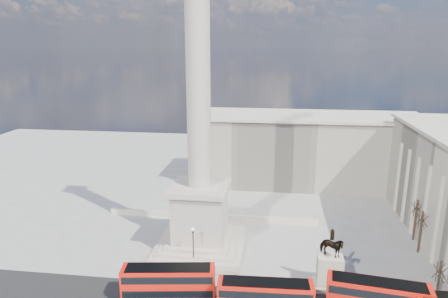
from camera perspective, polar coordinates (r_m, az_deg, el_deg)
ground at (r=63.54m, az=-4.19°, el=-15.94°), size 180.00×180.00×0.00m
nelsons_column at (r=62.71m, az=-3.50°, el=-3.39°), size 14.00×14.00×49.85m
balustrade_wall at (r=77.27m, az=-1.80°, el=-9.63°), size 40.00×0.60×1.10m
building_northeast at (r=96.91m, az=12.25°, el=-0.04°), size 51.00×17.00×16.60m
red_bus_a at (r=54.69m, az=-7.83°, el=-18.45°), size 12.20×4.32×4.84m
red_bus_b at (r=52.01m, az=5.98°, el=-20.43°), size 11.65×3.21×4.68m
victorian_lamp at (r=61.01m, az=-4.43°, el=-13.34°), size 0.54×0.54×6.30m
equestrian_statue at (r=58.28m, az=14.89°, el=-15.99°), size 4.23×3.17×8.75m
bare_tree_near at (r=57.08m, az=28.51°, el=-14.94°), size 1.68×1.68×7.35m
bare_tree_mid at (r=70.85m, az=26.46°, el=-8.87°), size 1.97×1.97×7.46m
bare_tree_far at (r=74.62m, az=25.86°, el=-7.46°), size 1.89×1.89×7.73m
pedestrian_walking at (r=56.54m, az=7.76°, el=-19.26°), size 0.75×0.64×1.73m
pedestrian_standing at (r=60.00m, az=17.37°, el=-17.66°), size 0.89×0.71×1.76m
pedestrian_crossing at (r=57.80m, az=5.71°, el=-18.50°), size 0.45×0.92×1.51m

